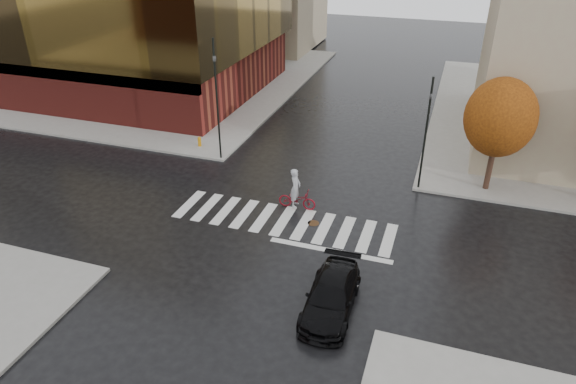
% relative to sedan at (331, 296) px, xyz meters
% --- Properties ---
extents(ground, '(120.00, 120.00, 0.00)m').
position_rel_sedan_xyz_m(ground, '(-4.04, 5.24, -0.68)').
color(ground, black).
rests_on(ground, ground).
extents(sidewalk_nw, '(30.00, 30.00, 0.15)m').
position_rel_sedan_xyz_m(sidewalk_nw, '(-25.04, 26.24, -0.60)').
color(sidewalk_nw, gray).
rests_on(sidewalk_nw, ground).
extents(crosswalk, '(12.00, 3.00, 0.01)m').
position_rel_sedan_xyz_m(crosswalk, '(-4.04, 5.74, -0.67)').
color(crosswalk, silver).
rests_on(crosswalk, ground).
extents(tree_ne_a, '(3.80, 3.80, 6.50)m').
position_rel_sedan_xyz_m(tree_ne_a, '(5.96, 12.64, 3.78)').
color(tree_ne_a, black).
rests_on(tree_ne_a, sidewalk_ne).
extents(sedan, '(2.04, 4.72, 1.35)m').
position_rel_sedan_xyz_m(sedan, '(0.00, 0.00, 0.00)').
color(sedan, black).
rests_on(sedan, ground).
extents(cyclist, '(2.07, 0.81, 2.33)m').
position_rel_sedan_xyz_m(cyclist, '(-3.80, 7.25, 0.12)').
color(cyclist, maroon).
rests_on(cyclist, ground).
extents(traffic_light_nw, '(0.22, 0.20, 7.63)m').
position_rel_sedan_xyz_m(traffic_light_nw, '(-10.34, 11.54, 3.86)').
color(traffic_light_nw, black).
rests_on(traffic_light_nw, sidewalk_nw).
extents(traffic_light_ne, '(0.15, 0.17, 6.51)m').
position_rel_sedan_xyz_m(traffic_light_ne, '(2.26, 11.54, 3.10)').
color(traffic_light_ne, black).
rests_on(traffic_light_ne, sidewalk_ne).
extents(fire_hydrant, '(0.24, 0.24, 0.68)m').
position_rel_sedan_xyz_m(fire_hydrant, '(-12.48, 12.74, -0.15)').
color(fire_hydrant, '#BA750A').
rests_on(fire_hydrant, sidewalk_nw).
extents(manhole, '(0.78, 0.78, 0.01)m').
position_rel_sedan_xyz_m(manhole, '(-2.48, 6.03, -0.67)').
color(manhole, '#4A311A').
rests_on(manhole, ground).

